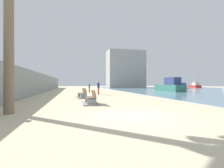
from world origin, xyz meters
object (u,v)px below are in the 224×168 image
(boat_outer, at_px, (194,86))
(bench_near, at_px, (91,101))
(person_walking, at_px, (98,87))
(bench_far, at_px, (82,96))
(person_standing, at_px, (89,87))
(boat_nearest, at_px, (181,87))
(boat_mid_bay, at_px, (170,86))

(boat_outer, bearing_deg, bench_near, -136.31)
(person_walking, bearing_deg, bench_far, -116.77)
(boat_outer, bearing_deg, person_walking, -143.36)
(bench_far, bearing_deg, person_standing, 80.56)
(boat_nearest, bearing_deg, person_standing, -158.30)
(person_standing, height_order, boat_nearest, person_standing)
(boat_outer, height_order, boat_mid_bay, boat_outer)
(bench_near, bearing_deg, boat_mid_bay, 44.06)
(person_standing, height_order, boat_outer, boat_outer)
(bench_near, height_order, boat_nearest, boat_nearest)
(bench_far, height_order, boat_outer, boat_outer)
(boat_mid_bay, bearing_deg, bench_near, -135.94)
(person_walking, distance_m, boat_nearest, 26.64)
(person_walking, height_order, person_standing, person_walking)
(bench_near, relative_size, bench_far, 0.95)
(bench_near, relative_size, person_standing, 1.35)
(bench_near, xyz_separation_m, person_standing, (1.35, 14.92, 0.66))
(person_walking, xyz_separation_m, boat_nearest, (22.35, 14.49, -0.43))
(bench_far, height_order, person_standing, person_standing)
(bench_far, height_order, boat_nearest, boat_nearest)
(person_walking, height_order, boat_outer, boat_outer)
(bench_far, xyz_separation_m, boat_nearest, (24.64, 19.03, 0.37))
(bench_far, height_order, person_walking, person_walking)
(person_walking, bearing_deg, boat_nearest, 32.95)
(bench_far, height_order, boat_mid_bay, boat_mid_bay)
(bench_near, height_order, person_walking, person_walking)
(boat_mid_bay, relative_size, boat_nearest, 1.39)
(bench_near, relative_size, person_walking, 1.20)
(boat_outer, xyz_separation_m, boat_nearest, (-13.93, -12.50, -0.05))
(bench_far, relative_size, person_walking, 1.27)
(bench_near, distance_m, boat_mid_bay, 21.76)
(boat_nearest, bearing_deg, person_walking, -147.05)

